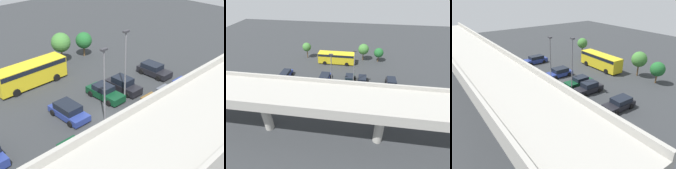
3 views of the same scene
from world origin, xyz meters
The scene contains 17 objects.
ground_plane centered at (0.00, 0.00, 0.00)m, with size 103.57×103.57×0.00m, color #2D3033.
highway_overpass centered at (0.00, 11.63, 6.30)m, with size 49.61×6.28×7.71m.
parked_car_0 centered at (-11.35, 3.38, 0.67)m, with size 2.23×4.72×1.41m.
parked_car_1 centered at (-8.30, 3.19, 0.71)m, with size 2.04×4.71×1.58m.
parked_car_2 centered at (-5.49, 3.35, 0.70)m, with size 2.21×4.88×1.49m.
parked_car_3 centered at (-2.76, -2.89, 0.72)m, with size 2.08×4.74×1.55m.
parked_car_4 centered at (2.56, -2.69, 0.73)m, with size 2.26×4.64×1.51m.
parked_car_5 centered at (5.76, 3.23, 0.72)m, with size 2.22×4.53×1.49m.
parked_car_6 centered at (11.38, -2.65, 0.76)m, with size 2.02×4.85×1.56m.
parked_car_7 centered at (-11.42, -2.72, 0.74)m, with size 2.16×4.52×1.54m.
parked_car_8 centered at (-5.48, -2.59, 0.78)m, with size 1.99×4.61×1.70m.
shuttle_bus centered at (1.37, -11.52, 1.67)m, with size 9.01×2.78×2.79m.
lamp_post_near_aisle centered at (-3.70, -0.69, 4.83)m, with size 0.70×0.35×8.27m.
lamp_post_mid_lot centered at (0.44, 0.45, 4.59)m, with size 0.70×0.35×7.81m.
tree_front_left centered at (-9.18, -14.00, 2.45)m, with size 2.39×2.39×3.66m.
tree_front_centre centered at (-5.29, -14.24, 3.07)m, with size 2.70×2.70×4.43m.
tree_front_right centered at (9.59, -13.60, 3.05)m, with size 2.26×2.26×4.20m.
Camera 3 is at (-27.69, 17.53, 14.79)m, focal length 35.00 mm.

